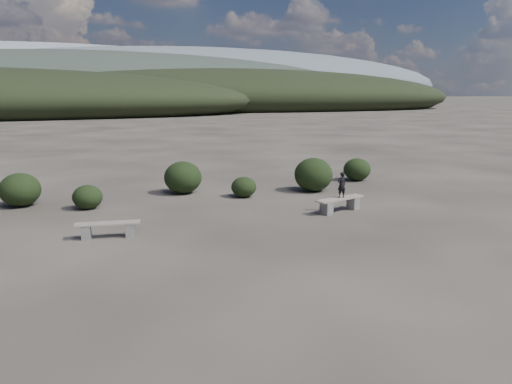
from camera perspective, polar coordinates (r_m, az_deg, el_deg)
name	(u,v)px	position (r m, az deg, el deg)	size (l,w,h in m)	color
ground	(291,263)	(12.42, 4.03, -8.05)	(1200.00, 1200.00, 0.00)	#2E2923
bench_left	(108,228)	(14.98, -16.54, -4.02)	(1.86, 0.61, 0.46)	slate
bench_right	(340,203)	(17.75, 9.59, -1.27)	(2.05, 1.00, 0.50)	slate
seated_person	(342,185)	(17.65, 9.76, 0.81)	(0.33, 0.22, 0.91)	black
shrub_a	(87,197)	(18.93, -18.71, -0.54)	(1.06, 1.06, 0.87)	black
shrub_b	(183,177)	(20.92, -8.35, 1.66)	(1.56, 1.56, 1.34)	black
shrub_c	(244,187)	(19.99, -1.41, 0.58)	(1.02, 1.02, 0.81)	black
shrub_d	(313,175)	(21.30, 6.58, 1.99)	(1.63, 1.63, 1.42)	black
shrub_e	(357,169)	(24.27, 11.47, 2.54)	(1.28, 1.28, 1.07)	black
shrub_f	(20,190)	(20.25, -25.36, 0.24)	(1.46, 1.46, 1.24)	black
mountain_ridges	(69,83)	(349.86, -20.60, 11.60)	(500.00, 400.00, 56.00)	black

